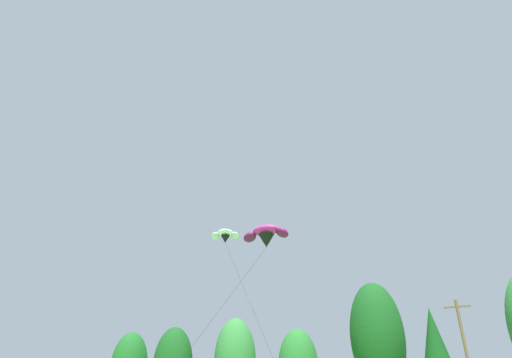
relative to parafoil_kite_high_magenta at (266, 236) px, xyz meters
name	(u,v)px	position (x,y,z in m)	size (l,w,h in m)	color
treeline_tree_e	(377,337)	(2.53, 25.73, -3.56)	(5.90, 5.90, 15.17)	#472D19
treeline_tree_f	(436,352)	(8.48, 22.62, -5.65)	(4.09, 4.09, 11.33)	#472D19
parafoil_kite_high_magenta	(266,236)	(0.00, 0.00, 0.00)	(3.74, 10.82, 12.38)	#D12893
parafoil_kite_mid_white	(225,236)	(-6.83, 6.93, 3.32)	(11.01, 10.69, 15.10)	white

